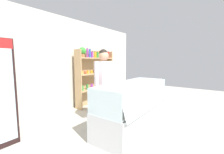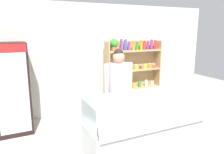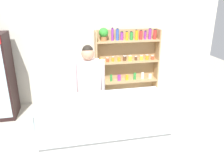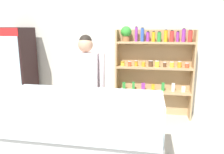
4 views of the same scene
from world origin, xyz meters
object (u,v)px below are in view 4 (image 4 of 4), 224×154
shelving_unit (152,66)px  shop_clerk (86,80)px  drinks_fridge (17,71)px  deli_display_case (83,144)px

shelving_unit → shop_clerk: (-1.03, -1.26, -0.03)m
drinks_fridge → shelving_unit: bearing=4.7°
drinks_fridge → shop_clerk: 2.13m
deli_display_case → shelving_unit: bearing=65.5°
drinks_fridge → shelving_unit: shelving_unit is taller
deli_display_case → shop_clerk: (-0.14, 0.68, 0.71)m
drinks_fridge → shop_clerk: size_ratio=1.07×
shelving_unit → deli_display_case: bearing=-114.5°
drinks_fridge → deli_display_case: bearing=-40.5°
drinks_fridge → deli_display_case: (2.00, -1.71, -0.60)m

